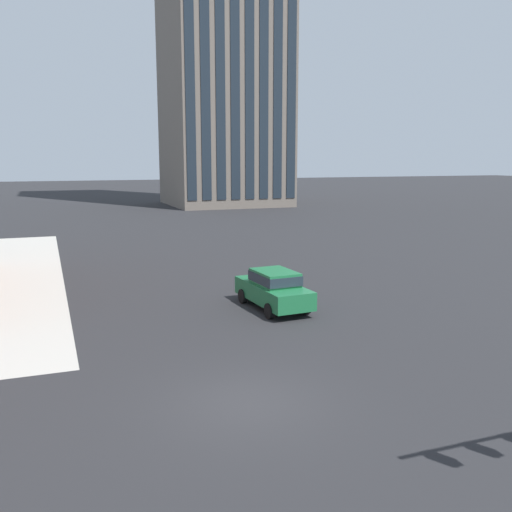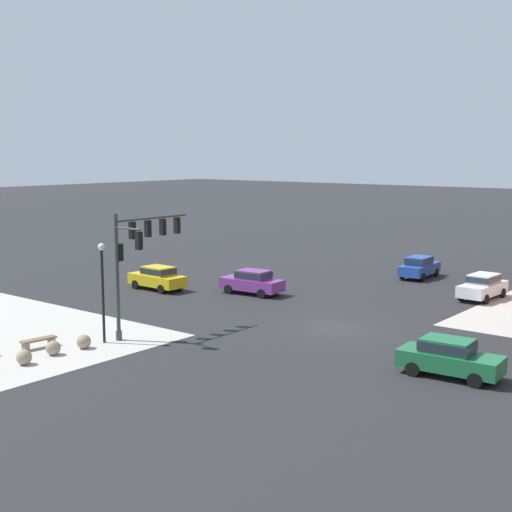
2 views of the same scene
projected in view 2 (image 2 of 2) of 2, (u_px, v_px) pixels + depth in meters
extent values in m
plane|color=#262628|center=(335.00, 328.00, 39.49)|extent=(320.00, 320.00, 0.00)
cylinder|color=#383D38|center=(119.00, 335.00, 36.89)|extent=(0.32, 0.32, 0.50)
cylinder|color=#383D38|center=(117.00, 278.00, 36.45)|extent=(0.20, 0.20, 6.62)
cylinder|color=#383D38|center=(152.00, 218.00, 37.98)|extent=(5.05, 0.12, 0.12)
cylinder|color=#383D38|center=(128.00, 229.00, 35.52)|extent=(0.11, 1.80, 0.11)
cube|color=black|center=(132.00, 230.00, 36.96)|extent=(0.28, 0.28, 0.90)
sphere|color=#282828|center=(130.00, 225.00, 37.01)|extent=(0.18, 0.18, 0.18)
sphere|color=#282828|center=(130.00, 230.00, 37.05)|extent=(0.18, 0.18, 0.18)
sphere|color=green|center=(130.00, 236.00, 37.09)|extent=(0.18, 0.18, 0.18)
cube|color=black|center=(148.00, 229.00, 37.81)|extent=(0.28, 0.28, 0.90)
sphere|color=#282828|center=(146.00, 223.00, 37.86)|extent=(0.18, 0.18, 0.18)
sphere|color=#282828|center=(146.00, 228.00, 37.90)|extent=(0.18, 0.18, 0.18)
sphere|color=green|center=(146.00, 234.00, 37.94)|extent=(0.18, 0.18, 0.18)
cube|color=black|center=(163.00, 227.00, 38.66)|extent=(0.28, 0.28, 0.90)
sphere|color=#282828|center=(161.00, 222.00, 38.71)|extent=(0.18, 0.18, 0.18)
sphere|color=#282828|center=(161.00, 227.00, 38.75)|extent=(0.18, 0.18, 0.18)
sphere|color=green|center=(161.00, 232.00, 38.79)|extent=(0.18, 0.18, 0.18)
cube|color=black|center=(177.00, 225.00, 39.51)|extent=(0.28, 0.28, 0.90)
sphere|color=#282828|center=(175.00, 220.00, 39.56)|extent=(0.18, 0.18, 0.18)
sphere|color=#282828|center=(175.00, 225.00, 39.60)|extent=(0.18, 0.18, 0.18)
sphere|color=green|center=(175.00, 230.00, 39.64)|extent=(0.18, 0.18, 0.18)
cube|color=black|center=(120.00, 252.00, 36.41)|extent=(0.28, 0.28, 0.90)
sphere|color=#282828|center=(122.00, 247.00, 36.50)|extent=(0.18, 0.18, 0.18)
sphere|color=#282828|center=(122.00, 252.00, 36.54)|extent=(0.18, 0.18, 0.18)
sphere|color=green|center=(122.00, 257.00, 36.58)|extent=(0.18, 0.18, 0.18)
cube|color=black|center=(139.00, 241.00, 35.10)|extent=(0.28, 0.28, 0.90)
sphere|color=#282828|center=(137.00, 235.00, 35.16)|extent=(0.18, 0.18, 0.18)
sphere|color=#282828|center=(137.00, 240.00, 35.20)|extent=(0.18, 0.18, 0.18)
sphere|color=green|center=(137.00, 246.00, 35.24)|extent=(0.18, 0.18, 0.18)
sphere|color=gray|center=(84.00, 342.00, 35.29)|extent=(0.71, 0.71, 0.71)
sphere|color=gray|center=(53.00, 348.00, 34.15)|extent=(0.71, 0.71, 0.71)
sphere|color=gray|center=(24.00, 357.00, 32.58)|extent=(0.71, 0.71, 0.71)
cube|color=brown|center=(38.00, 339.00, 35.38)|extent=(1.84, 0.67, 0.10)
cube|color=gray|center=(51.00, 342.00, 35.91)|extent=(0.28, 0.43, 0.39)
cube|color=gray|center=(26.00, 347.00, 34.93)|extent=(0.28, 0.43, 0.39)
cylinder|color=black|center=(103.00, 297.00, 36.08)|extent=(0.14, 0.14, 4.79)
sphere|color=white|center=(101.00, 247.00, 35.71)|extent=(0.36, 0.36, 0.36)
cube|color=gold|center=(157.00, 280.00, 50.43)|extent=(1.91, 4.46, 0.76)
cube|color=gold|center=(158.00, 271.00, 50.24)|extent=(1.57, 2.16, 0.60)
cube|color=#232D38|center=(158.00, 271.00, 50.24)|extent=(1.61, 2.25, 0.40)
cylinder|color=black|center=(136.00, 285.00, 50.74)|extent=(0.24, 0.65, 0.64)
cylinder|color=black|center=(153.00, 281.00, 51.99)|extent=(0.24, 0.65, 0.64)
cylinder|color=black|center=(161.00, 289.00, 48.98)|extent=(0.24, 0.65, 0.64)
cylinder|color=black|center=(179.00, 286.00, 50.24)|extent=(0.24, 0.65, 0.64)
cube|color=#7A3389|center=(252.00, 284.00, 48.82)|extent=(2.11, 4.53, 0.76)
cube|color=#7A3389|center=(253.00, 275.00, 48.64)|extent=(1.66, 2.22, 0.60)
cube|color=#232D38|center=(253.00, 275.00, 48.64)|extent=(1.70, 2.32, 0.40)
cylinder|color=black|center=(229.00, 289.00, 48.95)|extent=(0.27, 0.66, 0.64)
cylinder|color=black|center=(242.00, 286.00, 50.32)|extent=(0.27, 0.66, 0.64)
cylinder|color=black|center=(262.00, 294.00, 47.44)|extent=(0.27, 0.66, 0.64)
cylinder|color=black|center=(275.00, 290.00, 48.81)|extent=(0.27, 0.66, 0.64)
cube|color=#23479E|center=(420.00, 269.00, 55.19)|extent=(4.49, 2.00, 0.76)
cube|color=#23479E|center=(419.00, 261.00, 54.97)|extent=(2.19, 1.61, 0.60)
cube|color=#232D38|center=(419.00, 261.00, 54.97)|extent=(2.28, 1.65, 0.40)
cylinder|color=black|center=(416.00, 270.00, 56.83)|extent=(0.65, 0.25, 0.64)
cylinder|color=black|center=(436.00, 272.00, 55.87)|extent=(0.65, 0.25, 0.64)
cylinder|color=black|center=(402.00, 275.00, 54.62)|extent=(0.65, 0.25, 0.64)
cylinder|color=black|center=(423.00, 277.00, 53.67)|extent=(0.65, 0.25, 0.64)
cube|color=#1E6B3D|center=(450.00, 361.00, 30.79)|extent=(2.06, 4.51, 0.76)
cube|color=#1E6B3D|center=(447.00, 346.00, 30.78)|extent=(1.64, 2.21, 0.60)
cube|color=#232D38|center=(447.00, 346.00, 30.78)|extent=(1.68, 2.30, 0.40)
cylinder|color=black|center=(487.00, 370.00, 30.76)|extent=(0.26, 0.65, 0.64)
cylinder|color=black|center=(475.00, 380.00, 29.40)|extent=(0.26, 0.65, 0.64)
cylinder|color=black|center=(427.00, 360.00, 32.29)|extent=(0.26, 0.65, 0.64)
cylinder|color=black|center=(413.00, 369.00, 30.93)|extent=(0.26, 0.65, 0.64)
cube|color=silver|center=(482.00, 289.00, 47.13)|extent=(4.47, 1.95, 0.76)
cube|color=silver|center=(484.00, 278.00, 47.14)|extent=(2.18, 1.59, 0.60)
cube|color=#232D38|center=(484.00, 278.00, 47.14)|extent=(2.27, 1.63, 0.40)
cylinder|color=black|center=(486.00, 299.00, 45.62)|extent=(0.65, 0.25, 0.64)
cylinder|color=black|center=(461.00, 296.00, 46.71)|extent=(0.65, 0.25, 0.64)
cylinder|color=black|center=(503.00, 293.00, 47.66)|extent=(0.65, 0.25, 0.64)
cylinder|color=black|center=(479.00, 290.00, 48.75)|extent=(0.65, 0.25, 0.64)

